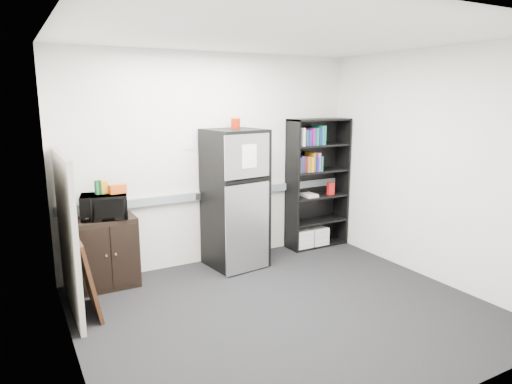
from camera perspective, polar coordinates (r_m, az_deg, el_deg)
floor at (r=4.85m, az=3.72°, el=-14.53°), size 4.00×4.00×0.00m
wall_back at (r=5.95m, az=-5.26°, el=4.04°), size 4.00×0.02×2.70m
wall_right at (r=5.74m, az=20.99°, el=3.03°), size 0.02×3.50×2.70m
wall_left at (r=3.75m, az=-22.68°, el=-1.44°), size 0.02×3.50×2.70m
ceiling at (r=4.38m, az=4.21°, el=19.00°), size 4.00×3.50×0.02m
electrical_raceway at (r=6.00m, az=-5.06°, el=-0.26°), size 3.92×0.05×0.10m
wall_note at (r=5.79m, az=-8.46°, el=5.74°), size 0.14×0.00×0.10m
bookshelf at (r=6.60m, az=7.53°, el=1.43°), size 0.90×0.34×1.85m
cubicle_partition at (r=4.93m, az=-22.50°, el=-4.85°), size 0.06×1.30×1.62m
cabinet at (r=5.51m, az=-18.10°, el=-7.21°), size 0.65×0.44×0.82m
microwave at (r=5.35m, az=-18.44°, el=-1.72°), size 0.56×0.43×0.27m
snack_box_a at (r=5.33m, az=-19.11°, el=0.53°), size 0.08×0.07×0.15m
snack_box_b at (r=5.33m, az=-19.11°, el=0.53°), size 0.08×0.07×0.15m
snack_box_c at (r=5.34m, az=-18.46°, el=0.55°), size 0.08×0.06×0.14m
snack_bag at (r=5.32m, az=-16.92°, el=0.39°), size 0.19×0.12×0.10m
refrigerator at (r=5.79m, az=-2.61°, el=-0.87°), size 0.74×0.76×1.76m
coffee_can at (r=5.81m, az=-2.58°, el=8.76°), size 0.12×0.12×0.16m
framed_poster at (r=4.91m, az=-20.33°, el=-9.73°), size 0.17×0.63×0.81m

